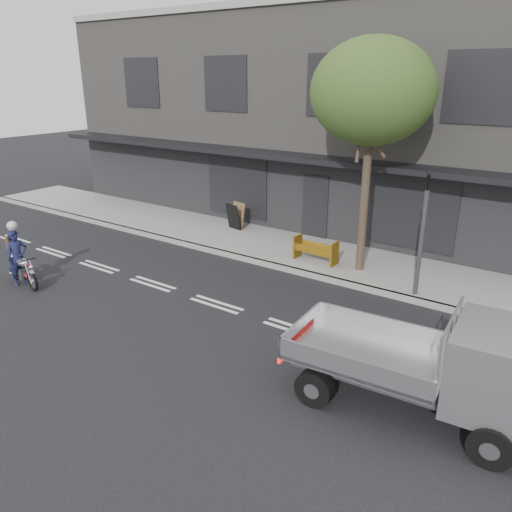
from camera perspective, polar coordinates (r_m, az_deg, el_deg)
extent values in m
plane|color=black|center=(13.34, -4.53, -5.53)|extent=(80.00, 80.00, 0.00)
cube|color=gray|center=(16.92, 5.56, 0.37)|extent=(32.00, 3.20, 0.15)
cube|color=gray|center=(15.62, 2.66, -1.25)|extent=(32.00, 0.20, 0.15)
cube|color=slate|center=(22.01, 14.74, 14.89)|extent=(26.00, 10.00, 8.00)
cylinder|color=#382B21|center=(15.01, 12.20, 5.14)|extent=(0.24, 0.24, 4.00)
ellipsoid|color=#31481B|center=(14.53, 13.19, 17.80)|extent=(3.40, 3.40, 2.89)
cylinder|color=#2D2D30|center=(13.75, 18.29, 1.01)|extent=(0.12, 0.12, 3.00)
imported|color=black|center=(13.31, 19.11, 8.14)|extent=(0.08, 0.10, 0.50)
torus|color=black|center=(16.41, -25.84, -1.52)|extent=(0.58, 0.16, 0.58)
torus|color=black|center=(15.36, -24.16, -2.67)|extent=(0.58, 0.16, 0.58)
cube|color=#2D2D30|center=(15.89, -25.14, -1.72)|extent=(0.32, 0.24, 0.24)
ellipsoid|color=silver|center=(15.66, -25.13, -0.67)|extent=(0.50, 0.33, 0.23)
cube|color=black|center=(16.03, -25.69, -0.37)|extent=(0.48, 0.27, 0.07)
cylinder|color=black|center=(15.30, -24.72, -0.42)|extent=(0.11, 0.51, 0.03)
imported|color=#171A3F|center=(15.83, -25.59, -0.15)|extent=(0.47, 0.64, 1.62)
cylinder|color=black|center=(9.50, 6.68, -14.74)|extent=(0.72, 0.31, 0.71)
cylinder|color=black|center=(10.74, 10.25, -10.46)|extent=(0.72, 0.31, 0.71)
cylinder|color=black|center=(8.99, 25.23, -19.10)|extent=(0.72, 0.31, 0.71)
cylinder|color=black|center=(10.30, 26.33, -13.91)|extent=(0.72, 0.31, 0.71)
cube|color=#2D2D30|center=(9.68, 17.02, -13.74)|extent=(4.33, 1.22, 0.13)
cube|color=silver|center=(9.16, 26.39, -11.68)|extent=(1.69, 1.78, 1.39)
cube|color=black|center=(8.97, 26.79, -9.49)|extent=(1.50, 1.67, 0.51)
cube|color=#B2B2B7|center=(9.66, 12.63, -10.96)|extent=(2.91, 2.00, 0.09)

